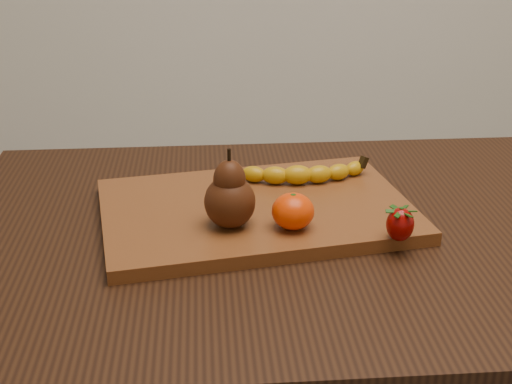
{
  "coord_description": "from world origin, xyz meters",
  "views": [
    {
      "loc": [
        -0.13,
        -0.92,
        1.22
      ],
      "look_at": [
        -0.05,
        0.03,
        0.8
      ],
      "focal_mm": 50.0,
      "sensor_mm": 36.0,
      "label": 1
    }
  ],
  "objects": [
    {
      "name": "mandarin",
      "position": [
        -0.01,
        -0.05,
        0.81
      ],
      "size": [
        0.06,
        0.06,
        0.05
      ],
      "primitive_type": "ellipsoid",
      "rotation": [
        0.0,
        0.0,
        0.02
      ],
      "color": "#F23A02",
      "rests_on": "cutting_board"
    },
    {
      "name": "banana",
      "position": [
        0.02,
        0.11,
        0.8
      ],
      "size": [
        0.2,
        0.05,
        0.03
      ],
      "primitive_type": null,
      "rotation": [
        0.0,
        0.0,
        -0.01
      ],
      "color": "#CF9909",
      "rests_on": "cutting_board"
    },
    {
      "name": "strawberry",
      "position": [
        0.13,
        -0.09,
        0.8
      ],
      "size": [
        0.04,
        0.04,
        0.05
      ],
      "primitive_type": null,
      "rotation": [
        0.0,
        0.0,
        -0.08
      ],
      "color": "#8F0603",
      "rests_on": "cutting_board"
    },
    {
      "name": "pear",
      "position": [
        -0.1,
        -0.03,
        0.84
      ],
      "size": [
        0.09,
        0.09,
        0.11
      ],
      "primitive_type": null,
      "rotation": [
        0.0,
        0.0,
        -0.38
      ],
      "color": "#411C0A",
      "rests_on": "cutting_board"
    },
    {
      "name": "cutting_board",
      "position": [
        -0.05,
        0.03,
        0.77
      ],
      "size": [
        0.49,
        0.37,
        0.02
      ],
      "primitive_type": "cube",
      "rotation": [
        0.0,
        0.0,
        0.16
      ],
      "color": "brown",
      "rests_on": "table"
    },
    {
      "name": "table",
      "position": [
        0.0,
        0.0,
        0.66
      ],
      "size": [
        1.0,
        0.7,
        0.76
      ],
      "color": "black",
      "rests_on": "ground"
    }
  ]
}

